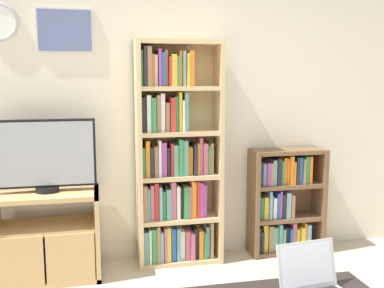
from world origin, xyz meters
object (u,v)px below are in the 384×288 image
object	(u,v)px
bookshelf_short	(283,202)
laptop	(315,285)
television	(46,155)
tv_stand	(47,236)
bookshelf_tall	(175,161)

from	to	relation	value
bookshelf_short	laptop	world-z (taller)	bookshelf_short
bookshelf_short	laptop	distance (m)	1.74
television	bookshelf_short	size ratio (longest dim) A/B	0.80
television	bookshelf_short	xyz separation A→B (m)	(2.03, 0.10, -0.53)
tv_stand	television	xyz separation A→B (m)	(0.02, 0.03, 0.64)
tv_stand	television	distance (m)	0.64
bookshelf_tall	bookshelf_short	bearing A→B (deg)	0.61
laptop	tv_stand	bearing A→B (deg)	127.99
tv_stand	bookshelf_short	world-z (taller)	bookshelf_short
tv_stand	bookshelf_tall	distance (m)	1.19
bookshelf_short	bookshelf_tall	bearing A→B (deg)	-179.39
bookshelf_tall	laptop	distance (m)	1.75
television	bookshelf_tall	world-z (taller)	bookshelf_tall
tv_stand	television	bearing A→B (deg)	58.17
television	tv_stand	bearing A→B (deg)	-121.83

